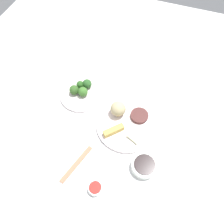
{
  "coord_description": "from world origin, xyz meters",
  "views": [
    {
      "loc": [
        -0.1,
        0.48,
        0.98
      ],
      "look_at": [
        0.08,
        -0.04,
        0.06
      ],
      "focal_mm": 34.86,
      "sensor_mm": 36.0,
      "label": 1
    }
  ],
  "objects_px": {
    "main_plate": "(127,125)",
    "soy_sauce_bowl": "(144,166)",
    "sauce_ramekin_sweet_and_sour": "(95,188)",
    "chopsticks_pair": "(77,164)",
    "broccoli_plate": "(82,94)"
  },
  "relations": [
    {
      "from": "broccoli_plate",
      "to": "chopsticks_pair",
      "type": "height_order",
      "value": "broccoli_plate"
    },
    {
      "from": "broccoli_plate",
      "to": "sauce_ramekin_sweet_and_sour",
      "type": "distance_m",
      "value": 0.5
    },
    {
      "from": "main_plate",
      "to": "soy_sauce_bowl",
      "type": "bearing_deg",
      "value": 128.05
    },
    {
      "from": "broccoli_plate",
      "to": "main_plate",
      "type": "bearing_deg",
      "value": 160.79
    },
    {
      "from": "broccoli_plate",
      "to": "chopsticks_pair",
      "type": "xyz_separation_m",
      "value": [
        -0.13,
        0.36,
        -0.0
      ]
    },
    {
      "from": "sauce_ramekin_sweet_and_sour",
      "to": "chopsticks_pair",
      "type": "xyz_separation_m",
      "value": [
        0.12,
        -0.07,
        -0.01
      ]
    },
    {
      "from": "broccoli_plate",
      "to": "sauce_ramekin_sweet_and_sour",
      "type": "bearing_deg",
      "value": 120.51
    },
    {
      "from": "sauce_ramekin_sweet_and_sour",
      "to": "main_plate",
      "type": "bearing_deg",
      "value": -95.38
    },
    {
      "from": "broccoli_plate",
      "to": "chopsticks_pair",
      "type": "distance_m",
      "value": 0.39
    },
    {
      "from": "main_plate",
      "to": "broccoli_plate",
      "type": "relative_size",
      "value": 1.26
    },
    {
      "from": "main_plate",
      "to": "broccoli_plate",
      "type": "bearing_deg",
      "value": -19.21
    },
    {
      "from": "broccoli_plate",
      "to": "chopsticks_pair",
      "type": "relative_size",
      "value": 1.17
    },
    {
      "from": "main_plate",
      "to": "chopsticks_pair",
      "type": "relative_size",
      "value": 1.47
    },
    {
      "from": "chopsticks_pair",
      "to": "broccoli_plate",
      "type": "bearing_deg",
      "value": -69.61
    },
    {
      "from": "soy_sauce_bowl",
      "to": "sauce_ramekin_sweet_and_sour",
      "type": "distance_m",
      "value": 0.23
    }
  ]
}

